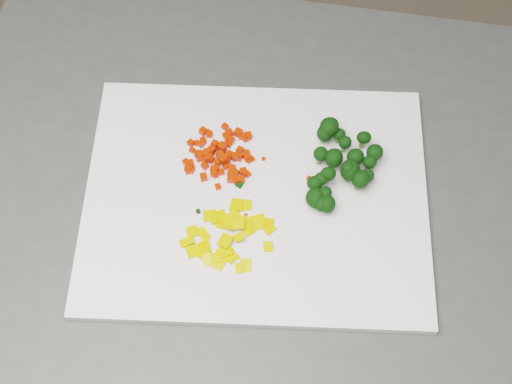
# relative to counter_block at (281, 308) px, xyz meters

# --- Properties ---
(counter_block) EXTENTS (1.01, 0.74, 0.90)m
(counter_block) POSITION_rel_counter_block_xyz_m (0.00, 0.00, 0.00)
(counter_block) COLOR #494946
(counter_block) RESTS_ON ground
(cutting_board) EXTENTS (0.46, 0.36, 0.01)m
(cutting_board) POSITION_rel_counter_block_xyz_m (-0.05, -0.01, 0.46)
(cutting_board) COLOR white
(cutting_board) RESTS_ON counter_block
(carrot_pile) EXTENTS (0.10, 0.10, 0.03)m
(carrot_pile) POSITION_rel_counter_block_xyz_m (-0.10, 0.04, 0.48)
(carrot_pile) COLOR red
(carrot_pile) RESTS_ON cutting_board
(pepper_pile) EXTENTS (0.11, 0.11, 0.02)m
(pepper_pile) POSITION_rel_counter_block_xyz_m (-0.08, -0.06, 0.47)
(pepper_pile) COLOR yellow
(pepper_pile) RESTS_ON cutting_board
(broccoli_pile) EXTENTS (0.12, 0.12, 0.05)m
(broccoli_pile) POSITION_rel_counter_block_xyz_m (0.05, 0.03, 0.49)
(broccoli_pile) COLOR black
(broccoli_pile) RESTS_ON cutting_board
(carrot_cube_0) EXTENTS (0.01, 0.01, 0.01)m
(carrot_cube_0) POSITION_rel_counter_block_xyz_m (-0.13, 0.02, 0.47)
(carrot_cube_0) COLOR red
(carrot_cube_0) RESTS_ON carrot_pile
(carrot_cube_1) EXTENTS (0.01, 0.01, 0.01)m
(carrot_cube_1) POSITION_rel_counter_block_xyz_m (-0.13, 0.02, 0.47)
(carrot_cube_1) COLOR red
(carrot_cube_1) RESTS_ON carrot_pile
(carrot_cube_2) EXTENTS (0.01, 0.01, 0.01)m
(carrot_cube_2) POSITION_rel_counter_block_xyz_m (-0.06, 0.02, 0.47)
(carrot_cube_2) COLOR red
(carrot_cube_2) RESTS_ON carrot_pile
(carrot_cube_3) EXTENTS (0.01, 0.01, 0.01)m
(carrot_cube_3) POSITION_rel_counter_block_xyz_m (-0.12, 0.01, 0.47)
(carrot_cube_3) COLOR red
(carrot_cube_3) RESTS_ON carrot_pile
(carrot_cube_4) EXTENTS (0.01, 0.01, 0.01)m
(carrot_cube_4) POSITION_rel_counter_block_xyz_m (-0.07, 0.07, 0.47)
(carrot_cube_4) COLOR red
(carrot_cube_4) RESTS_ON carrot_pile
(carrot_cube_5) EXTENTS (0.01, 0.01, 0.01)m
(carrot_cube_5) POSITION_rel_counter_block_xyz_m (-0.11, 0.05, 0.47)
(carrot_cube_5) COLOR red
(carrot_cube_5) RESTS_ON carrot_pile
(carrot_cube_6) EXTENTS (0.01, 0.01, 0.01)m
(carrot_cube_6) POSITION_rel_counter_block_xyz_m (-0.10, 0.03, 0.47)
(carrot_cube_6) COLOR red
(carrot_cube_6) RESTS_ON carrot_pile
(carrot_cube_7) EXTENTS (0.01, 0.01, 0.01)m
(carrot_cube_7) POSITION_rel_counter_block_xyz_m (-0.10, 0.01, 0.46)
(carrot_cube_7) COLOR red
(carrot_cube_7) RESTS_ON carrot_pile
(carrot_cube_8) EXTENTS (0.01, 0.01, 0.01)m
(carrot_cube_8) POSITION_rel_counter_block_xyz_m (-0.10, 0.09, 0.47)
(carrot_cube_8) COLOR red
(carrot_cube_8) RESTS_ON carrot_pile
(carrot_cube_9) EXTENTS (0.01, 0.01, 0.01)m
(carrot_cube_9) POSITION_rel_counter_block_xyz_m (-0.11, 0.03, 0.47)
(carrot_cube_9) COLOR red
(carrot_cube_9) RESTS_ON carrot_pile
(carrot_cube_10) EXTENTS (0.01, 0.01, 0.01)m
(carrot_cube_10) POSITION_rel_counter_block_xyz_m (-0.06, 0.04, 0.46)
(carrot_cube_10) COLOR red
(carrot_cube_10) RESTS_ON carrot_pile
(carrot_cube_11) EXTENTS (0.01, 0.01, 0.01)m
(carrot_cube_11) POSITION_rel_counter_block_xyz_m (-0.08, 0.02, 0.47)
(carrot_cube_11) COLOR red
(carrot_cube_11) RESTS_ON carrot_pile
(carrot_cube_12) EXTENTS (0.01, 0.01, 0.01)m
(carrot_cube_12) POSITION_rel_counter_block_xyz_m (-0.10, 0.08, 0.46)
(carrot_cube_12) COLOR red
(carrot_cube_12) RESTS_ON carrot_pile
(carrot_cube_13) EXTENTS (0.01, 0.01, 0.01)m
(carrot_cube_13) POSITION_rel_counter_block_xyz_m (-0.07, 0.07, 0.47)
(carrot_cube_13) COLOR red
(carrot_cube_13) RESTS_ON carrot_pile
(carrot_cube_14) EXTENTS (0.01, 0.01, 0.01)m
(carrot_cube_14) POSITION_rel_counter_block_xyz_m (-0.09, 0.04, 0.47)
(carrot_cube_14) COLOR red
(carrot_cube_14) RESTS_ON carrot_pile
(carrot_cube_15) EXTENTS (0.01, 0.01, 0.01)m
(carrot_cube_15) POSITION_rel_counter_block_xyz_m (-0.14, 0.02, 0.47)
(carrot_cube_15) COLOR red
(carrot_cube_15) RESTS_ON carrot_pile
(carrot_cube_16) EXTENTS (0.01, 0.01, 0.01)m
(carrot_cube_16) POSITION_rel_counter_block_xyz_m (-0.13, 0.04, 0.47)
(carrot_cube_16) COLOR red
(carrot_cube_16) RESTS_ON carrot_pile
(carrot_cube_17) EXTENTS (0.01, 0.01, 0.01)m
(carrot_cube_17) POSITION_rel_counter_block_xyz_m (-0.08, 0.01, 0.47)
(carrot_cube_17) COLOR red
(carrot_cube_17) RESTS_ON carrot_pile
(carrot_cube_18) EXTENTS (0.01, 0.01, 0.01)m
(carrot_cube_18) POSITION_rel_counter_block_xyz_m (-0.10, -0.00, 0.47)
(carrot_cube_18) COLOR red
(carrot_cube_18) RESTS_ON carrot_pile
(carrot_cube_19) EXTENTS (0.01, 0.01, 0.01)m
(carrot_cube_19) POSITION_rel_counter_block_xyz_m (-0.08, 0.01, 0.47)
(carrot_cube_19) COLOR red
(carrot_cube_19) RESTS_ON carrot_pile
(carrot_cube_20) EXTENTS (0.01, 0.01, 0.01)m
(carrot_cube_20) POSITION_rel_counter_block_xyz_m (-0.14, 0.03, 0.47)
(carrot_cube_20) COLOR red
(carrot_cube_20) RESTS_ON carrot_pile
(carrot_cube_21) EXTENTS (0.01, 0.01, 0.01)m
(carrot_cube_21) POSITION_rel_counter_block_xyz_m (-0.08, 0.04, 0.47)
(carrot_cube_21) COLOR red
(carrot_cube_21) RESTS_ON carrot_pile
(carrot_cube_22) EXTENTS (0.01, 0.01, 0.01)m
(carrot_cube_22) POSITION_rel_counter_block_xyz_m (-0.07, 0.02, 0.47)
(carrot_cube_22) COLOR red
(carrot_cube_22) RESTS_ON carrot_pile
(carrot_cube_23) EXTENTS (0.01, 0.01, 0.01)m
(carrot_cube_23) POSITION_rel_counter_block_xyz_m (-0.14, 0.02, 0.47)
(carrot_cube_23) COLOR red
(carrot_cube_23) RESTS_ON carrot_pile
(carrot_cube_24) EXTENTS (0.01, 0.01, 0.01)m
(carrot_cube_24) POSITION_rel_counter_block_xyz_m (-0.09, 0.03, 0.46)
(carrot_cube_24) COLOR red
(carrot_cube_24) RESTS_ON carrot_pile
(carrot_cube_25) EXTENTS (0.01, 0.01, 0.01)m
(carrot_cube_25) POSITION_rel_counter_block_xyz_m (-0.12, 0.03, 0.47)
(carrot_cube_25) COLOR red
(carrot_cube_25) RESTS_ON carrot_pile
(carrot_cube_26) EXTENTS (0.01, 0.01, 0.01)m
(carrot_cube_26) POSITION_rel_counter_block_xyz_m (-0.06, 0.02, 0.47)
(carrot_cube_26) COLOR red
(carrot_cube_26) RESTS_ON carrot_pile
(carrot_cube_27) EXTENTS (0.01, 0.01, 0.01)m
(carrot_cube_27) POSITION_rel_counter_block_xyz_m (-0.11, 0.05, 0.47)
(carrot_cube_27) COLOR red
(carrot_cube_27) RESTS_ON carrot_pile
(carrot_cube_28) EXTENTS (0.01, 0.01, 0.01)m
(carrot_cube_28) POSITION_rel_counter_block_xyz_m (-0.12, 0.06, 0.47)
(carrot_cube_28) COLOR red
(carrot_cube_28) RESTS_ON carrot_pile
(carrot_cube_29) EXTENTS (0.01, 0.01, 0.01)m
(carrot_cube_29) POSITION_rel_counter_block_xyz_m (-0.10, 0.01, 0.47)
(carrot_cube_29) COLOR red
(carrot_cube_29) RESTS_ON carrot_pile
(carrot_cube_30) EXTENTS (0.01, 0.01, 0.01)m
(carrot_cube_30) POSITION_rel_counter_block_xyz_m (-0.08, 0.02, 0.47)
(carrot_cube_30) COLOR red
(carrot_cube_30) RESTS_ON carrot_pile
(carrot_cube_31) EXTENTS (0.01, 0.01, 0.01)m
(carrot_cube_31) POSITION_rel_counter_block_xyz_m (-0.14, 0.03, 0.47)
(carrot_cube_31) COLOR red
(carrot_cube_31) RESTS_ON carrot_pile
(carrot_cube_32) EXTENTS (0.01, 0.01, 0.01)m
(carrot_cube_32) POSITION_rel_counter_block_xyz_m (-0.11, 0.04, 0.47)
(carrot_cube_32) COLOR red
(carrot_cube_32) RESTS_ON carrot_pile
(carrot_cube_33) EXTENTS (0.01, 0.01, 0.01)m
(carrot_cube_33) POSITION_rel_counter_block_xyz_m (-0.13, 0.08, 0.47)
(carrot_cube_33) COLOR red
(carrot_cube_33) RESTS_ON carrot_pile
(carrot_cube_34) EXTENTS (0.01, 0.01, 0.01)m
(carrot_cube_34) POSITION_rel_counter_block_xyz_m (-0.07, 0.04, 0.47)
(carrot_cube_34) COLOR red
(carrot_cube_34) RESTS_ON carrot_pile
(carrot_cube_35) EXTENTS (0.01, 0.01, 0.01)m
(carrot_cube_35) POSITION_rel_counter_block_xyz_m (-0.08, 0.01, 0.47)
(carrot_cube_35) COLOR red
(carrot_cube_35) RESTS_ON carrot_pile
(carrot_cube_36) EXTENTS (0.01, 0.01, 0.01)m
(carrot_cube_36) POSITION_rel_counter_block_xyz_m (-0.12, 0.04, 0.48)
(carrot_cube_36) COLOR red
(carrot_cube_36) RESTS_ON carrot_pile
(carrot_cube_37) EXTENTS (0.01, 0.01, 0.01)m
(carrot_cube_37) POSITION_rel_counter_block_xyz_m (-0.11, 0.05, 0.46)
(carrot_cube_37) COLOR red
(carrot_cube_37) RESTS_ON carrot_pile
(carrot_cube_38) EXTENTS (0.01, 0.01, 0.01)m
(carrot_cube_38) POSITION_rel_counter_block_xyz_m (-0.10, 0.05, 0.47)
(carrot_cube_38) COLOR red
(carrot_cube_38) RESTS_ON carrot_pile
(carrot_cube_39) EXTENTS (0.01, 0.01, 0.01)m
(carrot_cube_39) POSITION_rel_counter_block_xyz_m (-0.10, 0.04, 0.47)
(carrot_cube_39) COLOR red
(carrot_cube_39) RESTS_ON carrot_pile
(carrot_cube_40) EXTENTS (0.01, 0.01, 0.01)m
(carrot_cube_40) POSITION_rel_counter_block_xyz_m (-0.06, 0.05, 0.47)
(carrot_cube_40) COLOR red
(carrot_cube_40) RESTS_ON carrot_pile
(carrot_cube_41) EXTENTS (0.01, 0.01, 0.01)m
(carrot_cube_41) POSITION_rel_counter_block_xyz_m (-0.08, 0.02, 0.47)
(carrot_cube_41) COLOR red
(carrot_cube_41) RESTS_ON carrot_pile
(carrot_cube_42) EXTENTS (0.01, 0.01, 0.01)m
(carrot_cube_42) POSITION_rel_counter_block_xyz_m (-0.08, 0.01, 0.47)
(carrot_cube_42) COLOR red
(carrot_cube_42) RESTS_ON carrot_pile
(carrot_cube_43) EXTENTS (0.01, 0.01, 0.01)m
(carrot_cube_43) POSITION_rel_counter_block_xyz_m (-0.09, 0.08, 0.47)
(carrot_cube_43) COLOR red
(carrot_cube_43) RESTS_ON carrot_pile
(carrot_cube_44) EXTENTS (0.01, 0.01, 0.01)m
(carrot_cube_44) POSITION_rel_counter_block_xyz_m (-0.08, 0.04, 0.47)
(carrot_cube_44) COLOR red
(carrot_cube_44) RESTS_ON carrot_pile
(carrot_cube_45) EXTENTS (0.01, 0.01, 0.01)m
(carrot_cube_45) POSITION_rel_counter_block_xyz_m (-0.09, 0.06, 0.46)
(carrot_cube_45) COLOR red
(carrot_cube_45) RESTS_ON carrot_pile
(carrot_cube_46) EXTENTS (0.01, 0.01, 0.01)m
(carrot_cube_46) POSITION_rel_counter_block_xyz_m (-0.09, 0.04, 0.47)
(carrot_cube_46) COLOR red
(carrot_cube_46) RESTS_ON carrot_pile
(carrot_cube_47) EXTENTS (0.01, 0.01, 0.01)m
(carrot_cube_47) POSITION_rel_counter_block_xyz_m (-0.07, 0.05, 0.47)
(carrot_cube_47) COLOR red
(carrot_cube_47) RESTS_ON carrot_pile
(carrot_cube_48) EXTENTS (0.01, 0.01, 0.01)m
(carrot_cube_48) POSITION_rel_counter_block_xyz_m (-0.09, 0.04, 0.47)
(carrot_cube_48) COLOR red
(carrot_cube_48) RESTS_ON carrot_pile
(carrot_cube_49) EXTENTS (0.01, 0.01, 0.01)m
(carrot_cube_49) POSITION_rel_counter_block_xyz_m (-0.10, 0.02, 0.47)
(carrot_cube_49) COLOR red
(carrot_cube_49) RESTS_ON carrot_pile
(carrot_cube_50) EXTENTS (0.01, 0.01, 0.01)m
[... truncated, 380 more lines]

